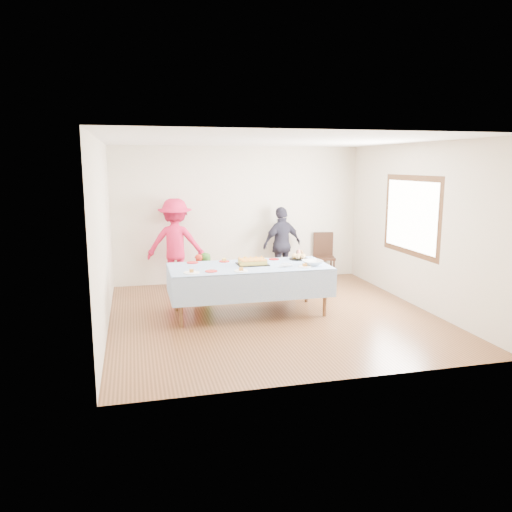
{
  "coord_description": "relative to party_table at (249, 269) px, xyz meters",
  "views": [
    {
      "loc": [
        -2.07,
        -7.31,
        2.36
      ],
      "look_at": [
        -0.19,
        0.3,
        0.91
      ],
      "focal_mm": 35.0,
      "sensor_mm": 36.0,
      "label": 1
    }
  ],
  "objects": [
    {
      "name": "ground",
      "position": [
        0.33,
        -0.18,
        -0.72
      ],
      "size": [
        5.0,
        5.0,
        0.0
      ],
      "primitive_type": "plane",
      "color": "#4D2C16",
      "rests_on": "ground"
    },
    {
      "name": "room_walls",
      "position": [
        0.39,
        -0.18,
        1.05
      ],
      "size": [
        5.04,
        5.04,
        2.72
      ],
      "color": "beige",
      "rests_on": "ground"
    },
    {
      "name": "party_table",
      "position": [
        0.0,
        0.0,
        0.0
      ],
      "size": [
        2.5,
        1.1,
        0.78
      ],
      "color": "#55391D",
      "rests_on": "ground"
    },
    {
      "name": "birthday_cake",
      "position": [
        0.07,
        0.07,
        0.1
      ],
      "size": [
        0.49,
        0.37,
        0.09
      ],
      "color": "black",
      "rests_on": "party_table"
    },
    {
      "name": "rolls_tray",
      "position": [
        0.93,
        0.31,
        0.1
      ],
      "size": [
        0.32,
        0.32,
        0.1
      ],
      "color": "black",
      "rests_on": "party_table"
    },
    {
      "name": "punch_bowl",
      "position": [
        0.98,
        -0.21,
        0.09
      ],
      "size": [
        0.32,
        0.32,
        0.08
      ],
      "primitive_type": "imported",
      "color": "silver",
      "rests_on": "party_table"
    },
    {
      "name": "party_hat",
      "position": [
        0.98,
        0.46,
        0.14
      ],
      "size": [
        0.1,
        0.1,
        0.18
      ],
      "primitive_type": "cone",
      "color": "silver",
      "rests_on": "party_table"
    },
    {
      "name": "fork_pile",
      "position": [
        0.54,
        -0.23,
        0.09
      ],
      "size": [
        0.24,
        0.18,
        0.07
      ],
      "primitive_type": null,
      "color": "white",
      "rests_on": "party_table"
    },
    {
      "name": "plate_red_far_a",
      "position": [
        -0.84,
        0.43,
        0.06
      ],
      "size": [
        0.19,
        0.19,
        0.01
      ],
      "primitive_type": "cylinder",
      "color": "red",
      "rests_on": "party_table"
    },
    {
      "name": "plate_red_far_b",
      "position": [
        -0.32,
        0.41,
        0.06
      ],
      "size": [
        0.17,
        0.17,
        0.01
      ],
      "primitive_type": "cylinder",
      "color": "red",
      "rests_on": "party_table"
    },
    {
      "name": "plate_red_far_c",
      "position": [
        0.04,
        0.45,
        0.06
      ],
      "size": [
        0.19,
        0.19,
        0.01
      ],
      "primitive_type": "cylinder",
      "color": "red",
      "rests_on": "party_table"
    },
    {
      "name": "plate_red_far_d",
      "position": [
        0.52,
        0.4,
        0.06
      ],
      "size": [
        0.17,
        0.17,
        0.01
      ],
      "primitive_type": "cylinder",
      "color": "red",
      "rests_on": "party_table"
    },
    {
      "name": "plate_red_near",
      "position": [
        -0.64,
        -0.29,
        0.06
      ],
      "size": [
        0.18,
        0.18,
        0.01
      ],
      "primitive_type": "cylinder",
      "color": "red",
      "rests_on": "party_table"
    },
    {
      "name": "plate_white_left",
      "position": [
        -0.94,
        -0.32,
        0.06
      ],
      "size": [
        0.24,
        0.24,
        0.01
      ],
      "primitive_type": "cylinder",
      "color": "white",
      "rests_on": "party_table"
    },
    {
      "name": "plate_white_mid",
      "position": [
        -0.21,
        -0.38,
        0.06
      ],
      "size": [
        0.21,
        0.21,
        0.01
      ],
      "primitive_type": "cylinder",
      "color": "white",
      "rests_on": "party_table"
    },
    {
      "name": "plate_white_right",
      "position": [
        0.82,
        -0.3,
        0.06
      ],
      "size": [
        0.2,
        0.2,
        0.01
      ],
      "primitive_type": "cylinder",
      "color": "white",
      "rests_on": "party_table"
    },
    {
      "name": "dining_chair",
      "position": [
        2.09,
        2.1,
        -0.19
      ],
      "size": [
        0.49,
        0.49,
        0.95
      ],
      "rotation": [
        0.0,
        0.0,
        -0.22
      ],
      "color": "black",
      "rests_on": "ground"
    },
    {
      "name": "toddler_left",
      "position": [
        -0.66,
        1.15,
        -0.33
      ],
      "size": [
        0.33,
        0.26,
        0.79
      ],
      "primitive_type": "imported",
      "rotation": [
        0.0,
        0.0,
        3.41
      ],
      "color": "red",
      "rests_on": "ground"
    },
    {
      "name": "toddler_mid",
      "position": [
        -0.52,
        1.19,
        -0.32
      ],
      "size": [
        0.42,
        0.3,
        0.8
      ],
      "primitive_type": "imported",
      "rotation": [
        0.0,
        0.0,
        3.26
      ],
      "color": "#336622",
      "rests_on": "ground"
    },
    {
      "name": "toddler_right",
      "position": [
        1.25,
        1.25,
        -0.34
      ],
      "size": [
        0.4,
        0.33,
        0.78
      ],
      "primitive_type": "imported",
      "rotation": [
        0.0,
        0.0,
        3.04
      ],
      "color": "tan",
      "rests_on": "ground"
    },
    {
      "name": "adult_left",
      "position": [
        -0.97,
        2.02,
        0.13
      ],
      "size": [
        1.22,
        0.85,
        1.72
      ],
      "primitive_type": "imported",
      "rotation": [
        0.0,
        0.0,
        2.93
      ],
      "color": "#CF1943",
      "rests_on": "ground"
    },
    {
      "name": "adult_right",
      "position": [
        1.15,
        2.02,
        0.03
      ],
      "size": [
        0.96,
        0.65,
        1.52
      ],
      "primitive_type": "imported",
      "rotation": [
        0.0,
        0.0,
        3.48
      ],
      "color": "#2A2938",
      "rests_on": "ground"
    }
  ]
}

